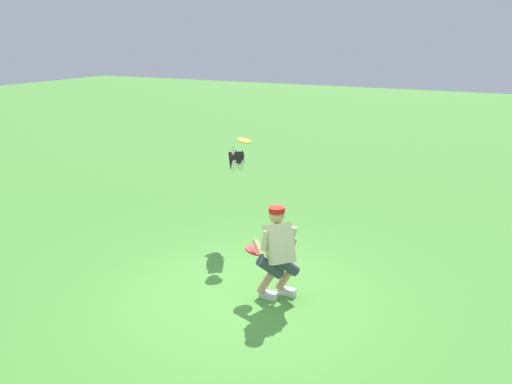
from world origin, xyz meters
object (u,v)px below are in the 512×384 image
dog (237,161)px  person (278,250)px  frisbee_flying (244,141)px  frisbee_held (254,251)px

dog → person: bearing=6.3°
frisbee_flying → frisbee_held: 2.30m
person → frisbee_held: 0.40m
frisbee_flying → frisbee_held: size_ratio=1.00×
dog → frisbee_held: bearing=-0.8°
dog → frisbee_held: (-1.27, 1.81, -0.77)m
frisbee_held → person: bearing=176.6°
person → frisbee_flying: (1.44, -1.69, 1.09)m
person → frisbee_flying: frisbee_flying is taller
frisbee_flying → frisbee_held: frisbee_flying is taller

